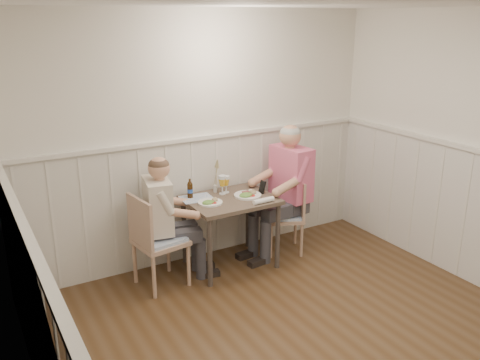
{
  "coord_description": "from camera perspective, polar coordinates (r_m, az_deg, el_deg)",
  "views": [
    {
      "loc": [
        -2.24,
        -2.42,
        2.51
      ],
      "look_at": [
        0.1,
        1.64,
        1.0
      ],
      "focal_mm": 38.0,
      "sensor_mm": 36.0,
      "label": 1
    }
  ],
  "objects": [
    {
      "name": "beer_glass_b",
      "position": [
        5.25,
        -2.0,
        -0.19
      ],
      "size": [
        0.08,
        0.08,
        0.2
      ],
      "color": "silver",
      "rests_on": "dining_table"
    },
    {
      "name": "plate_diner",
      "position": [
        5.02,
        -3.44,
        -2.47
      ],
      "size": [
        0.25,
        0.25,
        0.06
      ],
      "color": "white",
      "rests_on": "dining_table"
    },
    {
      "name": "wainscot",
      "position": [
        4.25,
        5.34,
        -7.64
      ],
      "size": [
        4.0,
        4.49,
        1.34
      ],
      "color": "beige",
      "rests_on": "ground"
    },
    {
      "name": "beer_glass_a",
      "position": [
        5.3,
        -1.57,
        -0.17
      ],
      "size": [
        0.07,
        0.07,
        0.18
      ],
      "color": "silver",
      "rests_on": "dining_table"
    },
    {
      "name": "diner_cream",
      "position": [
        5.01,
        -8.62,
        -5.5
      ],
      "size": [
        0.65,
        0.46,
        1.29
      ],
      "color": "#3F3F47",
      "rests_on": "ground"
    },
    {
      "name": "dining_table",
      "position": [
        5.21,
        -1.1,
        -3.12
      ],
      "size": [
        0.88,
        0.7,
        0.75
      ],
      "color": "#4E4233",
      "rests_on": "ground"
    },
    {
      "name": "man_in_pink",
      "position": [
        5.59,
        5.34,
        -2.09
      ],
      "size": [
        0.71,
        0.49,
        1.46
      ],
      "color": "#3F3F47",
      "rests_on": "ground"
    },
    {
      "name": "rolled_napkin",
      "position": [
        5.04,
        2.66,
        -2.32
      ],
      "size": [
        0.23,
        0.06,
        0.05
      ],
      "color": "white",
      "rests_on": "dining_table"
    },
    {
      "name": "beer_bottle",
      "position": [
        5.17,
        -5.63,
        -1.08
      ],
      "size": [
        0.06,
        0.06,
        0.21
      ],
      "color": "black",
      "rests_on": "dining_table"
    },
    {
      "name": "chair_left",
      "position": [
        4.92,
        -9.55,
        -6.44
      ],
      "size": [
        0.5,
        0.5,
        0.94
      ],
      "color": "tan",
      "rests_on": "ground"
    },
    {
      "name": "grass_vase",
      "position": [
        5.3,
        -2.8,
        0.32
      ],
      "size": [
        0.04,
        0.04,
        0.37
      ],
      "color": "silver",
      "rests_on": "dining_table"
    },
    {
      "name": "plate_man",
      "position": [
        5.21,
        0.82,
        -1.62
      ],
      "size": [
        0.28,
        0.28,
        0.07
      ],
      "color": "white",
      "rests_on": "dining_table"
    },
    {
      "name": "gingham_mat",
      "position": [
        5.18,
        -4.89,
        -2.05
      ],
      "size": [
        0.34,
        0.28,
        0.01
      ],
      "color": "#688CBF",
      "rests_on": "dining_table"
    },
    {
      "name": "chair_right",
      "position": [
        5.63,
        5.49,
        -3.67
      ],
      "size": [
        0.52,
        0.52,
        0.84
      ],
      "color": "tan",
      "rests_on": "ground"
    },
    {
      "name": "room_shell",
      "position": [
        3.45,
        12.3,
        0.7
      ],
      "size": [
        4.04,
        4.54,
        2.6
      ],
      "color": "white",
      "rests_on": "ground"
    }
  ]
}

